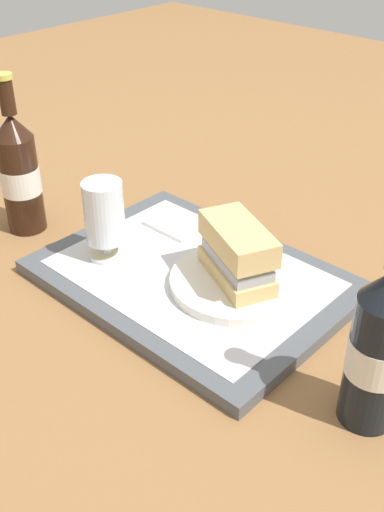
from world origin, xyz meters
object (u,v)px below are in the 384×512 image
beer_glass (104,218)px  second_bottle (379,347)px  beer_bottle (19,172)px  sandwich (236,251)px  plate (236,282)px

beer_glass → second_bottle: bearing=-179.9°
beer_bottle → second_bottle: (-0.64, -0.01, 0.00)m
sandwich → beer_glass: 0.21m
beer_glass → second_bottle: second_bottle is taller
beer_glass → second_bottle: 0.45m
beer_bottle → second_bottle: bearing=-178.8°
beer_glass → second_bottle: (-0.45, -0.00, 0.02)m
beer_glass → beer_bottle: bearing=3.9°
plate → second_bottle: bearing=163.8°
sandwich → second_bottle: 0.27m
plate → second_bottle: second_bottle is taller
sandwich → second_bottle: bearing=-171.3°
sandwich → beer_glass: size_ratio=1.16×
plate → sandwich: size_ratio=1.31×
plate → beer_bottle: (0.39, 0.09, 0.08)m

